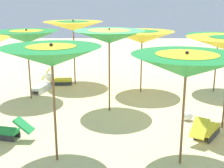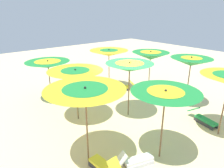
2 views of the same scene
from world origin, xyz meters
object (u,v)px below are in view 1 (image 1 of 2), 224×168
lounger_1 (43,86)px  lounger_3 (3,130)px  beach_umbrella_2 (186,65)px  lounger_2 (58,79)px  beach_umbrella_4 (109,37)px  beach_umbrella_6 (73,26)px  beach_ball (188,116)px  beach_umbrella_7 (142,37)px  lounger_0 (206,130)px  beach_umbrella_8 (218,39)px  beach_umbrella_3 (27,37)px  beach_umbrella_1 (52,56)px

lounger_1 → lounger_3: bearing=16.6°
beach_umbrella_2 → lounger_2: 7.29m
beach_umbrella_4 → lounger_2: (2.97, 2.08, -2.03)m
beach_umbrella_6 → lounger_2: 2.19m
beach_umbrella_4 → beach_ball: bearing=-109.9°
beach_umbrella_2 → lounger_2: (6.09, 3.57, -1.84)m
beach_umbrella_6 → beach_ball: size_ratio=9.38×
beach_umbrella_7 → lounger_1: bearing=88.2°
beach_umbrella_4 → lounger_1: 3.84m
beach_umbrella_6 → beach_ball: (-3.89, -3.62, -2.17)m
beach_umbrella_2 → lounger_0: (1.21, -0.87, -1.84)m
beach_umbrella_7 → beach_umbrella_4: bearing=150.1°
beach_umbrella_6 → lounger_2: (-0.12, 0.66, -2.09)m
beach_umbrella_2 → lounger_3: 4.62m
beach_umbrella_8 → lounger_2: 6.21m
beach_umbrella_3 → lounger_1: size_ratio=1.88×
beach_umbrella_3 → beach_ball: size_ratio=8.74×
beach_umbrella_3 → beach_umbrella_7: 3.90m
lounger_0 → lounger_1: 6.29m
lounger_0 → beach_umbrella_2: bearing=179.3°
beach_umbrella_7 → lounger_1: size_ratio=1.81×
beach_ball → beach_umbrella_3: bearing=68.1°
beach_umbrella_3 → beach_umbrella_8: 6.56m
beach_umbrella_1 → beach_umbrella_4: beach_umbrella_4 is taller
beach_umbrella_8 → lounger_3: (-3.94, 6.37, -1.73)m
beach_umbrella_3 → beach_umbrella_2: bearing=-135.7°
beach_umbrella_8 → beach_umbrella_4: bearing=117.7°
lounger_3 → lounger_0: bearing=-166.7°
beach_umbrella_8 → beach_umbrella_1: bearing=135.6°
beach_umbrella_1 → lounger_2: beach_umbrella_1 is taller
lounger_1 → lounger_2: (0.90, -0.42, 0.02)m
beach_umbrella_8 → beach_ball: beach_umbrella_8 is taller
lounger_3 → beach_ball: bearing=-153.6°
beach_umbrella_2 → lounger_1: (5.19, 3.99, -1.86)m
lounger_1 → beach_umbrella_1: bearing=33.3°
beach_umbrella_2 → beach_ball: beach_umbrella_2 is taller
beach_umbrella_4 → lounger_1: bearing=50.4°
beach_umbrella_1 → lounger_0: size_ratio=2.04×
beach_umbrella_3 → beach_umbrella_4: beach_umbrella_4 is taller
beach_umbrella_1 → lounger_1: size_ratio=1.96×
lounger_1 → beach_umbrella_2: bearing=55.1°
lounger_2 → beach_umbrella_6: bearing=7.0°
beach_umbrella_8 → lounger_0: (-3.91, 1.44, -1.71)m
beach_umbrella_7 → lounger_0: 4.44m
lounger_0 → lounger_2: lounger_2 is taller
beach_umbrella_1 → beach_umbrella_7: size_ratio=1.08×
beach_umbrella_8 → beach_ball: bearing=150.1°
beach_umbrella_7 → lounger_3: bearing=136.6°
lounger_1 → lounger_3: (-4.01, 0.06, 0.00)m
beach_umbrella_3 → lounger_0: bearing=-121.3°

